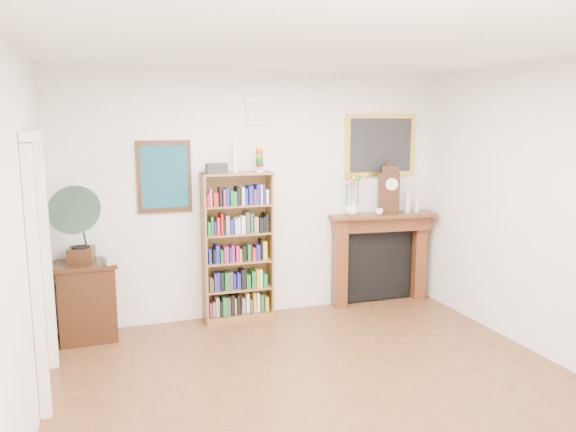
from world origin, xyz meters
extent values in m
cube|color=#532D19|center=(0.00, 0.00, -0.01)|extent=(4.50, 5.00, 0.01)
cube|color=white|center=(0.00, 0.00, 2.80)|extent=(4.50, 5.00, 0.01)
cube|color=silver|center=(0.00, 2.50, 1.40)|extent=(4.50, 0.01, 2.80)
cube|color=silver|center=(-2.25, 0.00, 1.40)|extent=(0.01, 5.00, 2.80)
cube|color=white|center=(-2.21, 0.73, 1.05)|extent=(0.08, 0.08, 2.10)
cube|color=white|center=(-2.21, 1.67, 1.05)|extent=(0.08, 0.08, 2.10)
cube|color=white|center=(-2.21, 1.20, 2.13)|extent=(0.08, 1.02, 0.08)
cube|color=black|center=(-1.05, 2.48, 1.65)|extent=(0.58, 0.03, 0.78)
cube|color=#114754|center=(-1.05, 2.46, 1.65)|extent=(0.50, 0.01, 0.67)
cube|color=white|center=(0.00, 2.48, 2.35)|extent=(0.26, 0.03, 0.30)
cube|color=silver|center=(0.00, 2.46, 2.35)|extent=(0.22, 0.01, 0.26)
cube|color=yellow|center=(1.55, 2.48, 1.95)|extent=(0.95, 0.03, 0.75)
cube|color=#262628|center=(1.55, 2.46, 1.95)|extent=(0.82, 0.01, 0.65)
cube|color=brown|center=(-0.66, 2.34, 0.84)|extent=(0.03, 0.27, 1.68)
cube|color=brown|center=(0.09, 2.34, 0.84)|extent=(0.03, 0.27, 1.68)
cube|color=brown|center=(-0.28, 2.34, 1.67)|extent=(0.78, 0.29, 0.02)
cube|color=brown|center=(-0.28, 2.34, 0.04)|extent=(0.78, 0.29, 0.07)
cube|color=brown|center=(-0.28, 2.47, 0.84)|extent=(0.77, 0.03, 1.68)
cube|color=brown|center=(-0.28, 2.34, 0.36)|extent=(0.73, 0.27, 0.02)
cube|color=brown|center=(-0.28, 2.34, 0.68)|extent=(0.73, 0.27, 0.02)
cube|color=brown|center=(-0.28, 2.34, 1.00)|extent=(0.73, 0.27, 0.02)
cube|color=brown|center=(-0.28, 2.34, 1.32)|extent=(0.73, 0.27, 0.02)
cube|color=black|center=(-1.90, 2.26, 0.41)|extent=(0.61, 0.45, 0.82)
cube|color=#522713|center=(0.99, 2.38, 0.54)|extent=(0.17, 0.21, 1.09)
cube|color=#522713|center=(2.08, 2.38, 0.54)|extent=(0.17, 0.21, 1.09)
cube|color=#522713|center=(1.53, 2.38, 1.00)|extent=(1.25, 0.32, 0.18)
cube|color=#522713|center=(1.53, 2.34, 1.11)|extent=(1.36, 0.45, 0.04)
cube|color=black|center=(1.53, 2.44, 0.46)|extent=(0.90, 0.09, 0.87)
cube|color=black|center=(-1.93, 2.29, 0.90)|extent=(0.28, 0.28, 0.15)
cylinder|color=black|center=(-1.93, 2.29, 0.98)|extent=(0.21, 0.21, 0.01)
cone|color=#32483A|center=(-1.93, 2.14, 1.32)|extent=(0.58, 0.68, 0.64)
cube|color=silver|center=(-1.66, 2.11, 0.86)|extent=(0.16, 0.16, 0.08)
cube|color=black|center=(1.61, 2.35, 1.38)|extent=(0.28, 0.22, 0.50)
cylinder|color=white|center=(1.61, 2.28, 1.49)|extent=(0.14, 0.07, 0.15)
cube|color=black|center=(1.61, 2.35, 1.66)|extent=(0.21, 0.17, 0.09)
imported|color=white|center=(1.13, 2.36, 1.22)|extent=(0.19, 0.19, 0.18)
imported|color=white|center=(1.45, 2.29, 1.17)|extent=(0.13, 0.13, 0.08)
cylinder|color=silver|center=(1.88, 2.35, 1.25)|extent=(0.07, 0.07, 0.24)
cylinder|color=silver|center=(2.00, 2.33, 1.23)|extent=(0.06, 0.06, 0.20)
camera|label=1|loc=(-1.74, -3.65, 2.25)|focal=35.00mm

